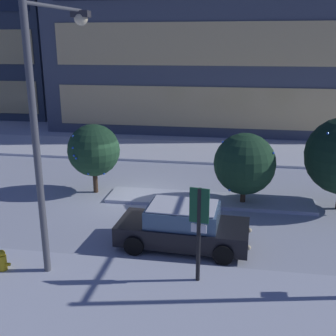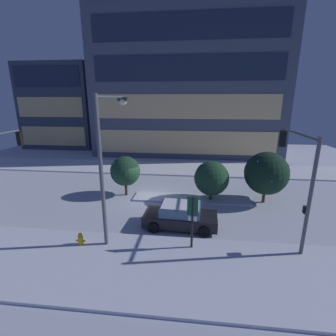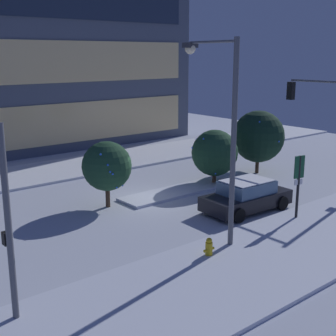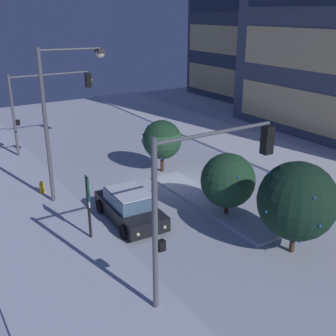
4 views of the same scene
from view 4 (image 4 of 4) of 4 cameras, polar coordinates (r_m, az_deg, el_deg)
ground at (r=24.39m, az=0.82°, el=-1.87°), size 52.00×52.00×0.00m
curb_strip_near at (r=21.40m, az=-18.46°, el=-6.20°), size 52.00×5.20×0.14m
curb_strip_far at (r=29.49m, az=14.60°, el=1.64°), size 52.00×5.20×0.14m
median_strip at (r=21.76m, az=5.77°, el=-4.69°), size 9.00×1.80×0.14m
office_tower_secondary at (r=49.75m, az=10.59°, el=16.99°), size 11.15×8.30×12.86m
car_near at (r=19.85m, az=-5.22°, el=-5.24°), size 4.58×2.29×1.49m
traffic_light_corner_near_right at (r=13.49m, az=5.08°, el=-2.16°), size 0.32×4.89×5.99m
traffic_light_corner_near_left at (r=29.73m, az=-16.18°, el=9.31°), size 0.32×5.70×5.55m
street_lamp_arched at (r=21.06m, az=-14.22°, el=8.38°), size 0.80×3.17×7.80m
fire_hydrant at (r=23.52m, az=-16.79°, el=-2.68°), size 0.48×0.26×0.80m
parking_info_sign at (r=17.92m, az=-10.81°, el=-4.36°), size 0.55×0.15×2.94m
decorated_tree_median at (r=19.94m, az=8.16°, el=-1.69°), size 2.60×2.60×3.14m
decorated_tree_left_of_median at (r=25.33m, az=-0.82°, el=3.86°), size 2.38×2.38×3.22m
decorated_tree_right_of_median at (r=17.35m, az=17.20°, el=-4.32°), size 3.18×3.24×3.89m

